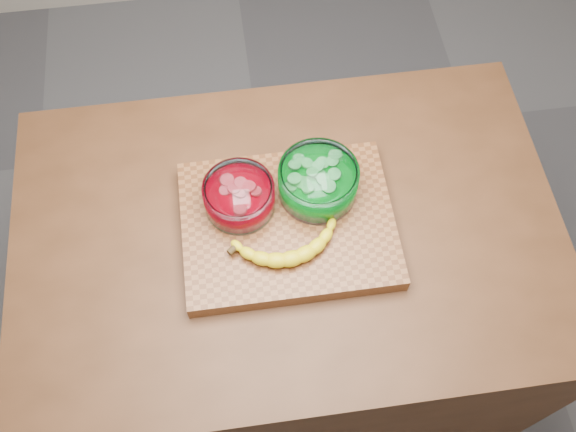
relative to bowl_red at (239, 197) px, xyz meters
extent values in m
plane|color=#5A5A5E|center=(0.10, -0.05, -0.97)|extent=(3.50, 3.50, 0.00)
cube|color=#4B2B16|center=(0.10, -0.05, -0.52)|extent=(1.20, 0.80, 0.90)
cube|color=brown|center=(0.10, -0.05, -0.05)|extent=(0.45, 0.35, 0.04)
cylinder|color=white|center=(0.00, 0.00, 0.00)|extent=(0.15, 0.15, 0.07)
cylinder|color=#B40010|center=(0.00, 0.00, -0.01)|extent=(0.13, 0.13, 0.04)
cylinder|color=#E54854|center=(0.00, 0.00, 0.02)|extent=(0.12, 0.12, 0.02)
cylinder|color=white|center=(0.17, 0.01, 0.01)|extent=(0.17, 0.17, 0.08)
cylinder|color=#008D19|center=(0.17, 0.01, -0.01)|extent=(0.15, 0.15, 0.05)
cylinder|color=#66DA70|center=(0.17, 0.01, 0.02)|extent=(0.14, 0.14, 0.02)
camera|label=1|loc=(0.01, -0.69, 1.16)|focal=40.00mm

